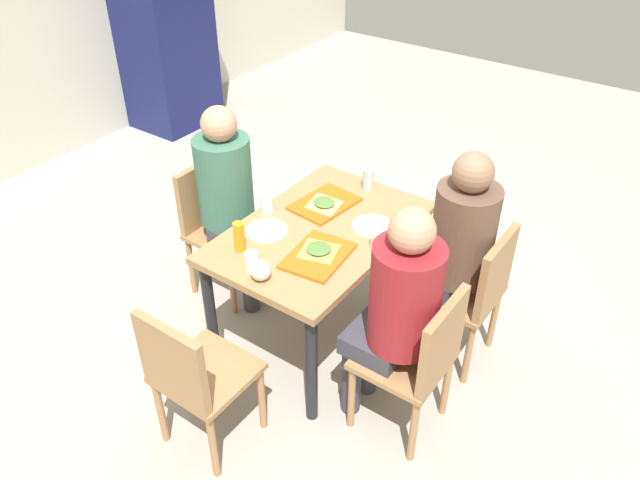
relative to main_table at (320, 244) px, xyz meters
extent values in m
cube|color=#9E998E|center=(0.00, 0.00, -0.64)|extent=(10.00, 10.00, 0.02)
cube|color=#9E7247|center=(0.00, 0.00, 0.08)|extent=(1.19, 0.78, 0.04)
cylinder|color=black|center=(-0.54, -0.33, -0.29)|extent=(0.06, 0.06, 0.69)
cylinder|color=black|center=(0.54, -0.33, -0.29)|extent=(0.06, 0.06, 0.69)
cylinder|color=black|center=(-0.54, 0.33, -0.29)|extent=(0.06, 0.06, 0.69)
cylinder|color=black|center=(0.54, 0.33, -0.29)|extent=(0.06, 0.06, 0.69)
cube|color=#9E7247|center=(-0.30, -0.69, -0.21)|extent=(0.40, 0.40, 0.03)
cube|color=#9E7247|center=(-0.30, -0.87, 0.01)|extent=(0.38, 0.04, 0.40)
cylinder|color=#9E7247|center=(-0.47, -0.52, -0.43)|extent=(0.04, 0.04, 0.41)
cylinder|color=#9E7247|center=(-0.13, -0.52, -0.43)|extent=(0.04, 0.04, 0.41)
cylinder|color=#9E7247|center=(-0.47, -0.86, -0.43)|extent=(0.04, 0.04, 0.41)
cylinder|color=#9E7247|center=(-0.13, -0.86, -0.43)|extent=(0.04, 0.04, 0.41)
cube|color=#9E7247|center=(0.30, -0.69, -0.21)|extent=(0.40, 0.40, 0.03)
cube|color=#9E7247|center=(0.30, -0.87, 0.01)|extent=(0.38, 0.04, 0.40)
cylinder|color=#9E7247|center=(0.13, -0.52, -0.43)|extent=(0.04, 0.04, 0.41)
cylinder|color=#9E7247|center=(0.47, -0.52, -0.43)|extent=(0.04, 0.04, 0.41)
cylinder|color=#9E7247|center=(0.13, -0.86, -0.43)|extent=(0.04, 0.04, 0.41)
cylinder|color=#9E7247|center=(0.47, -0.86, -0.43)|extent=(0.04, 0.04, 0.41)
cube|color=#9E7247|center=(0.00, 0.69, -0.21)|extent=(0.40, 0.40, 0.03)
cube|color=#9E7247|center=(0.00, 0.87, 0.01)|extent=(0.38, 0.04, 0.40)
cylinder|color=#9E7247|center=(0.17, 0.52, -0.43)|extent=(0.04, 0.04, 0.41)
cylinder|color=#9E7247|center=(-0.17, 0.52, -0.43)|extent=(0.04, 0.04, 0.41)
cylinder|color=#9E7247|center=(0.17, 0.86, -0.43)|extent=(0.04, 0.04, 0.41)
cylinder|color=#9E7247|center=(-0.17, 0.86, -0.43)|extent=(0.04, 0.04, 0.41)
cube|color=#9E7247|center=(-0.90, 0.00, -0.21)|extent=(0.40, 0.40, 0.03)
cube|color=#9E7247|center=(-1.08, 0.00, 0.01)|extent=(0.04, 0.38, 0.40)
cylinder|color=#9E7247|center=(-0.73, 0.17, -0.43)|extent=(0.04, 0.04, 0.41)
cylinder|color=#9E7247|center=(-0.73, -0.17, -0.43)|extent=(0.04, 0.04, 0.41)
cylinder|color=#9E7247|center=(-1.07, 0.17, -0.43)|extent=(0.04, 0.04, 0.41)
cylinder|color=#9E7247|center=(-1.07, -0.17, -0.43)|extent=(0.04, 0.04, 0.41)
cylinder|color=#383842|center=(-0.38, -0.46, -0.41)|extent=(0.10, 0.10, 0.44)
cylinder|color=#383842|center=(-0.22, -0.46, -0.41)|extent=(0.10, 0.10, 0.44)
cube|color=#383842|center=(-0.30, -0.56, -0.14)|extent=(0.32, 0.28, 0.10)
cylinder|color=maroon|center=(-0.30, -0.67, 0.17)|extent=(0.32, 0.32, 0.52)
sphere|color=tan|center=(-0.30, -0.67, 0.52)|extent=(0.20, 0.20, 0.20)
cylinder|color=#383842|center=(0.22, -0.46, -0.41)|extent=(0.10, 0.10, 0.44)
cylinder|color=#383842|center=(0.38, -0.46, -0.41)|extent=(0.10, 0.10, 0.44)
cube|color=#383842|center=(0.30, -0.56, -0.14)|extent=(0.32, 0.28, 0.10)
cylinder|color=brown|center=(0.30, -0.67, 0.17)|extent=(0.32, 0.32, 0.52)
sphere|color=#8C664C|center=(0.30, -0.67, 0.52)|extent=(0.20, 0.20, 0.20)
cylinder|color=#383842|center=(0.08, 0.46, -0.41)|extent=(0.10, 0.10, 0.44)
cylinder|color=#383842|center=(-0.08, 0.46, -0.41)|extent=(0.10, 0.10, 0.44)
cube|color=#383842|center=(0.00, 0.56, -0.14)|extent=(0.32, 0.28, 0.10)
cylinder|color=#386651|center=(0.00, 0.67, 0.17)|extent=(0.32, 0.32, 0.52)
sphere|color=tan|center=(0.00, 0.67, 0.52)|extent=(0.20, 0.20, 0.20)
cube|color=#D85914|center=(-0.21, -0.14, 0.10)|extent=(0.39, 0.30, 0.02)
cube|color=#D85914|center=(0.21, 0.12, 0.10)|extent=(0.39, 0.30, 0.02)
cylinder|color=white|center=(-0.18, 0.22, 0.10)|extent=(0.22, 0.22, 0.01)
cylinder|color=white|center=(0.18, -0.22, 0.10)|extent=(0.22, 0.22, 0.01)
pyramid|color=#C68C47|center=(-0.18, -0.12, 0.12)|extent=(0.24, 0.24, 0.01)
ellipsoid|color=#4C7233|center=(-0.18, -0.12, 0.13)|extent=(0.17, 0.17, 0.01)
pyramid|color=#DBAD60|center=(0.19, 0.11, 0.12)|extent=(0.24, 0.25, 0.01)
ellipsoid|color=#4C7233|center=(0.19, 0.11, 0.13)|extent=(0.17, 0.17, 0.01)
cylinder|color=white|center=(-0.03, 0.33, 0.15)|extent=(0.07, 0.07, 0.10)
cylinder|color=white|center=(0.03, -0.33, 0.15)|extent=(0.07, 0.07, 0.10)
cylinder|color=white|center=(-0.48, 0.06, 0.15)|extent=(0.07, 0.07, 0.10)
cylinder|color=#B7BCC6|center=(0.51, 0.02, 0.16)|extent=(0.07, 0.07, 0.12)
cylinder|color=orange|center=(-0.39, 0.22, 0.18)|extent=(0.06, 0.06, 0.16)
sphere|color=silver|center=(-0.51, -0.02, 0.15)|extent=(0.10, 0.10, 0.10)
cube|color=#14194C|center=(1.60, 2.85, 0.32)|extent=(0.70, 0.60, 1.90)
camera|label=1|loc=(-2.23, -1.59, 1.95)|focal=35.27mm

